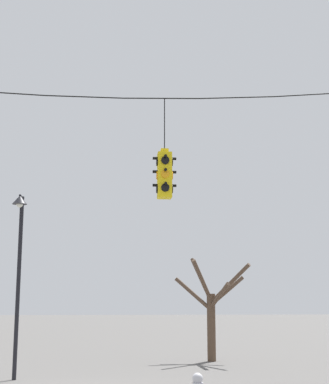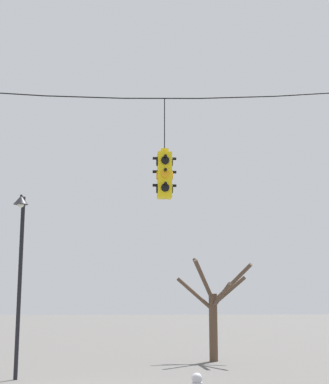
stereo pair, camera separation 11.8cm
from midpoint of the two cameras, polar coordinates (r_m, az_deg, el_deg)
The scene contains 4 objects.
span_wire at distance 14.89m, azimuth -7.53°, elevation 9.55°, with size 13.47×0.03×0.39m.
traffic_light_over_intersection at distance 14.36m, azimuth 0.23°, elevation 1.71°, with size 0.58×0.58×2.54m.
street_lamp at distance 17.90m, azimuth -13.64°, elevation -5.34°, with size 0.44×0.76×5.33m.
bare_tree at distance 22.92m, azimuth 4.95°, elevation -11.15°, with size 2.71×2.67×3.96m.
Camera 2 is at (0.72, -14.32, 2.15)m, focal length 55.00 mm.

